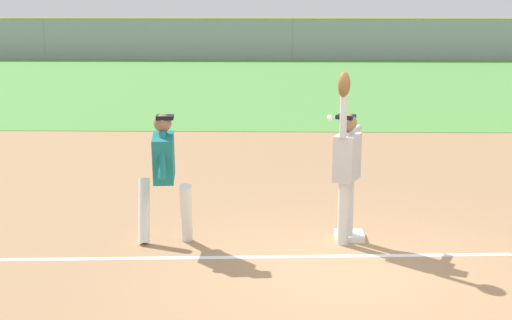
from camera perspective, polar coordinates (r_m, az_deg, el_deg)
ground_plane at (r=9.06m, az=7.04°, el=-8.42°), size 83.58×83.58×0.00m
outfield_grass at (r=26.89m, az=3.26°, el=5.81°), size 47.43×18.66×0.01m
chalk_foul_line at (r=9.77m, az=-16.57°, el=-7.24°), size 11.99×0.75×0.01m
first_base at (r=10.20m, az=7.10°, el=-5.73°), size 0.38×0.38×0.08m
fielder at (r=9.76m, az=6.89°, el=0.01°), size 0.44×0.87×2.28m
runner at (r=9.77m, az=-7.01°, el=-0.72°), size 0.75×0.85×1.72m
baseball at (r=9.64m, az=5.62°, el=3.21°), size 0.07×0.07×0.07m
outfield_fence at (r=36.09m, az=2.79°, el=9.15°), size 47.51×0.08×1.97m
parked_car_red at (r=41.87m, az=-15.20°, el=8.80°), size 4.44×2.19×1.25m
parked_car_blue at (r=40.49m, az=-7.12°, el=9.02°), size 4.45×2.22×1.25m
parked_car_black at (r=40.35m, az=0.76°, el=9.11°), size 4.47×2.25×1.25m
parked_car_silver at (r=40.77m, az=9.91°, el=8.96°), size 4.58×2.49×1.25m
parked_car_green at (r=42.24m, az=17.41°, el=8.70°), size 4.59×2.51×1.25m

